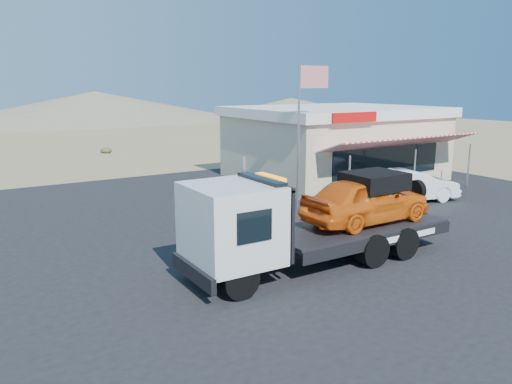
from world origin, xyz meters
TOP-DOWN VIEW (x-y plane):
  - ground at (0.00, 0.00)m, footprint 120.00×120.00m
  - asphalt_lot at (2.00, 3.00)m, footprint 32.00×24.00m
  - tow_truck at (1.03, -1.36)m, footprint 8.25×2.45m
  - white_sedan at (9.52, 2.65)m, footprint 4.57×2.49m
  - jerky_store at (10.50, 8.97)m, footprint 10.40×9.97m
  - flagpole at (4.93, 4.50)m, footprint 1.55×0.10m

SIDE VIEW (x-z plane):
  - ground at x=0.00m, z-range 0.00..0.00m
  - asphalt_lot at x=2.00m, z-range 0.00..0.02m
  - white_sedan at x=9.52m, z-range 0.02..1.45m
  - tow_truck at x=1.03m, z-range 0.11..2.87m
  - jerky_store at x=10.50m, z-range 0.04..3.94m
  - flagpole at x=4.93m, z-range 0.76..6.76m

